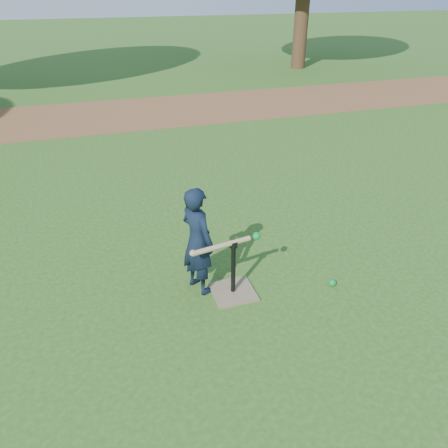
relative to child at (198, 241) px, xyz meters
name	(u,v)px	position (x,y,z in m)	size (l,w,h in m)	color
ground	(249,300)	(0.42, -0.35, -0.57)	(80.00, 80.00, 0.00)	#285116
dirt_strip	(139,113)	(0.42, 7.15, -0.57)	(24.00, 3.00, 0.01)	brown
child	(198,241)	(0.00, 0.00, 0.00)	(0.42, 0.27, 1.14)	black
wiffle_ball_ground	(332,283)	(1.34, -0.40, -0.53)	(0.08, 0.08, 0.08)	#0B8233
batting_tee	(233,284)	(0.31, -0.19, -0.46)	(0.43, 0.43, 0.61)	#78694C
swing_action	(227,244)	(0.23, -0.21, 0.04)	(0.73, 0.15, 0.10)	tan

